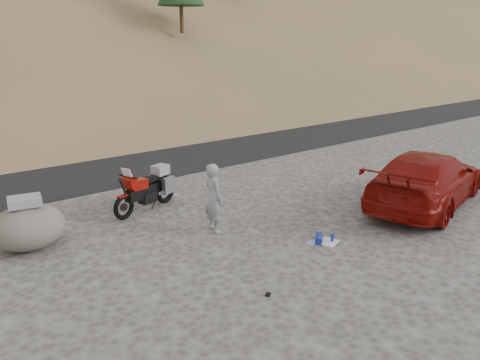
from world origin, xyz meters
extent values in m
plane|color=#454240|center=(0.00, 0.00, 0.00)|extent=(140.00, 140.00, 0.00)
cube|color=black|center=(0.00, 9.00, 0.00)|extent=(120.00, 7.00, 0.05)
cylinder|color=#382314|center=(8.00, 15.00, 5.94)|extent=(0.22, 0.22, 1.82)
torus|color=black|center=(-1.43, 2.84, 0.36)|extent=(0.72, 0.36, 0.71)
cylinder|color=black|center=(-1.43, 2.84, 0.36)|extent=(0.23, 0.13, 0.22)
torus|color=black|center=(0.15, 3.38, 0.36)|extent=(0.76, 0.39, 0.76)
cylinder|color=black|center=(0.15, 3.38, 0.36)|extent=(0.25, 0.16, 0.24)
cylinder|color=black|center=(-1.35, 2.86, 0.76)|extent=(0.40, 0.19, 0.88)
cylinder|color=black|center=(-1.21, 2.91, 1.17)|extent=(0.26, 0.65, 0.05)
cube|color=black|center=(-0.66, 3.10, 0.59)|extent=(1.31, 0.67, 0.32)
cube|color=black|center=(-0.56, 3.14, 0.38)|extent=(0.57, 0.47, 0.30)
cube|color=maroon|center=(-0.90, 3.02, 0.86)|extent=(0.64, 0.49, 0.34)
cube|color=maroon|center=(-1.17, 2.92, 0.99)|extent=(0.43, 0.45, 0.38)
cube|color=silver|center=(-1.25, 2.90, 1.27)|extent=(0.23, 0.35, 0.28)
cube|color=black|center=(-0.41, 3.19, 0.89)|extent=(0.64, 0.42, 0.13)
cube|color=black|center=(-0.02, 3.32, 0.84)|extent=(0.42, 0.31, 0.11)
cube|color=#B3B3B8|center=(0.11, 3.07, 0.63)|extent=(0.45, 0.26, 0.49)
cube|color=#B3B3B8|center=(-0.07, 3.60, 0.63)|extent=(0.45, 0.26, 0.49)
cube|color=gray|center=(0.00, 3.33, 1.06)|extent=(0.55, 0.50, 0.28)
cube|color=maroon|center=(-1.43, 2.84, 0.68)|extent=(0.35, 0.23, 0.04)
cylinder|color=black|center=(-0.45, 2.97, 0.19)|extent=(0.10, 0.22, 0.39)
cylinder|color=#B3B3B8|center=(0.00, 3.17, 0.43)|extent=(0.50, 0.25, 0.14)
imported|color=gray|center=(0.05, 0.66, 0.00)|extent=(0.50, 0.70, 1.80)
imported|color=maroon|center=(6.15, -1.56, 0.00)|extent=(5.90, 3.51, 1.60)
ellipsoid|color=#5C564E|center=(-3.97, 2.48, 0.54)|extent=(2.08, 1.95, 1.08)
cube|color=gray|center=(-3.97, 2.48, 1.17)|extent=(0.73, 0.62, 0.18)
cube|color=white|center=(1.83, -1.64, 0.01)|extent=(0.58, 0.54, 0.02)
cylinder|color=navy|center=(1.68, -1.47, 0.09)|extent=(0.44, 0.41, 0.17)
cylinder|color=navy|center=(1.93, -1.67, 0.11)|extent=(0.10, 0.10, 0.21)
cube|color=black|center=(-0.95, -2.58, 0.02)|extent=(0.14, 0.13, 0.04)
cube|color=#98B5EB|center=(1.51, -1.41, 0.01)|extent=(0.30, 0.22, 0.01)
camera|label=1|loc=(-6.32, -8.55, 4.77)|focal=35.00mm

